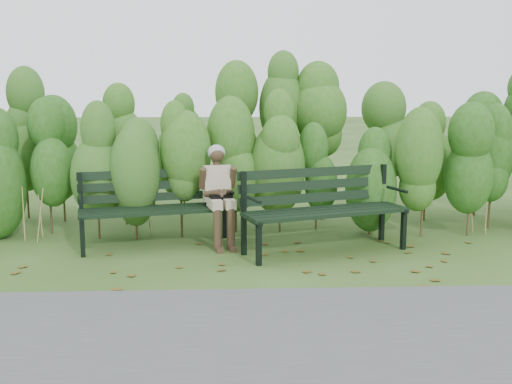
{
  "coord_description": "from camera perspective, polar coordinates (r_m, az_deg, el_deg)",
  "views": [
    {
      "loc": [
        -0.3,
        -6.48,
        1.89
      ],
      "look_at": [
        0.0,
        0.35,
        0.75
      ],
      "focal_mm": 42.0,
      "sensor_mm": 36.0,
      "label": 1
    }
  ],
  "objects": [
    {
      "name": "footpath",
      "position": [
        4.69,
        1.42,
        -14.25
      ],
      "size": [
        60.0,
        2.5,
        0.01
      ],
      "primitive_type": "cube",
      "color": "#474749",
      "rests_on": "ground"
    },
    {
      "name": "bench_right",
      "position": [
        7.22,
        6.26,
        -1.02
      ],
      "size": [
        2.08,
        1.25,
        0.99
      ],
      "color": "black",
      "rests_on": "ground"
    },
    {
      "name": "leaf_litter",
      "position": [
        6.76,
        2.84,
        -6.75
      ],
      "size": [
        5.85,
        2.27,
        0.01
      ],
      "color": "brown",
      "rests_on": "ground"
    },
    {
      "name": "bench_left",
      "position": [
        7.52,
        -9.5,
        -0.92
      ],
      "size": [
        1.96,
        1.03,
        0.94
      ],
      "color": "black",
      "rests_on": "ground"
    },
    {
      "name": "hedge_band",
      "position": [
        8.38,
        -0.46,
        5.14
      ],
      "size": [
        11.04,
        1.67,
        2.42
      ],
      "color": "#47381E",
      "rests_on": "ground"
    },
    {
      "name": "seated_woman",
      "position": [
        7.44,
        -3.56,
        0.39
      ],
      "size": [
        0.5,
        0.73,
        1.25
      ],
      "color": "tan",
      "rests_on": "ground"
    },
    {
      "name": "ground",
      "position": [
        6.76,
        0.13,
        -6.77
      ],
      "size": [
        80.0,
        80.0,
        0.0
      ],
      "primitive_type": "plane",
      "color": "#2F4915"
    }
  ]
}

